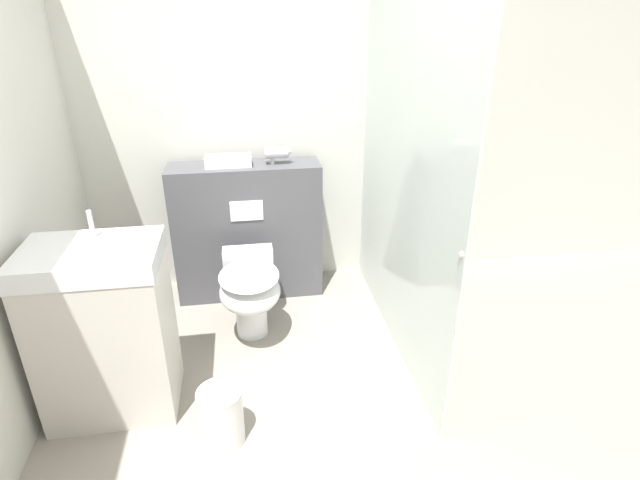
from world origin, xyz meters
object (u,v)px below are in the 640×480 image
toilet (250,291)px  sink_vanity (106,331)px  waste_bin (221,416)px  hair_drier (278,153)px

toilet → sink_vanity: size_ratio=0.53×
waste_bin → toilet: bearing=78.6°
toilet → hair_drier: bearing=66.3°
sink_vanity → hair_drier: bearing=47.4°
hair_drier → waste_bin: bearing=-106.4°
sink_vanity → waste_bin: sink_vanity is taller
toilet → hair_drier: hair_drier is taller
toilet → waste_bin: toilet is taller
waste_bin → hair_drier: bearing=73.6°
hair_drier → toilet: bearing=-113.7°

